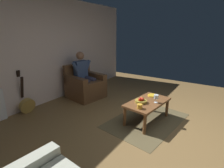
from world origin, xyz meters
The scene contains 11 objects.
ground_plane centered at (0.00, 0.00, 0.00)m, with size 7.44×7.44×0.00m, color brown.
wall_back centered at (0.00, -3.13, 1.29)m, with size 6.13×0.06×2.58m, color beige.
rug centered at (-0.29, -0.58, 0.00)m, with size 1.70×1.14×0.01m, color brown.
armchair centered at (-0.59, -2.53, 0.32)m, with size 0.93×0.93×0.90m.
person_seated centered at (-0.60, -2.55, 0.67)m, with size 0.63×0.62×1.24m.
coffee_table centered at (-0.29, -0.58, 0.36)m, with size 1.06×0.66×0.42m.
guitar centered at (0.86, -2.93, 0.21)m, with size 0.34×0.29×0.96m.
wine_glass_near centered at (-0.32, -0.43, 0.53)m, with size 0.09×0.09×0.16m.
fruit_bowl centered at (-0.16, -0.66, 0.46)m, with size 0.23×0.23×0.11m.
decorative_dish centered at (-0.63, -0.61, 0.43)m, with size 0.20×0.20×0.02m, color gold.
candle_jar centered at (0.10, -0.57, 0.46)m, with size 0.10×0.10×0.08m, color gold.
Camera 1 is at (2.71, 0.60, 1.74)m, focal length 27.57 mm.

